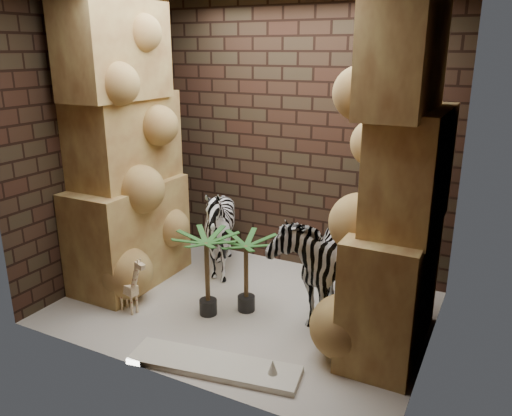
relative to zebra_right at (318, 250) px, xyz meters
The scene contains 13 objects.
floor 0.97m from the zebra_right, 159.61° to the right, with size 3.50×3.50×0.00m, color beige.
wall_back 1.48m from the zebra_right, 124.04° to the left, with size 3.50×3.50×0.00m, color #341E15.
wall_front 1.85m from the zebra_right, 114.21° to the right, with size 3.50×3.50×0.00m, color #341E15.
wall_left 2.58m from the zebra_right, behind, with size 3.00×3.00×0.00m, color #341E15.
wall_right 1.39m from the zebra_right, 13.14° to the right, with size 3.00×3.00×0.00m, color #341E15.
rock_pillar_left 2.26m from the zebra_right, behind, with size 0.68×1.30×3.00m, color #D1BA66, non-canonical shape.
rock_pillar_right 1.16m from the zebra_right, 18.61° to the right, with size 0.58×1.25×3.00m, color #D1BA66, non-canonical shape.
zebra_right is the anchor object (origin of this frame).
zebra_left 1.31m from the zebra_right, 166.95° to the left, with size 0.88×1.09×0.99m, color white.
giraffe_toy 1.86m from the zebra_right, 153.06° to the right, with size 0.32×0.11×0.62m, color #FADDA6, non-canonical shape.
palm_front 0.73m from the zebra_right, 155.42° to the right, with size 0.36×0.36×0.78m, color #1A4E15, non-canonical shape.
palm_back 1.07m from the zebra_right, 150.38° to the right, with size 0.36×0.36×0.84m, color #1A4E15, non-canonical shape.
surfboard 1.44m from the zebra_right, 108.23° to the right, with size 1.40×0.34×0.05m, color white.
Camera 1 is at (2.17, -3.94, 2.46)m, focal length 35.51 mm.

